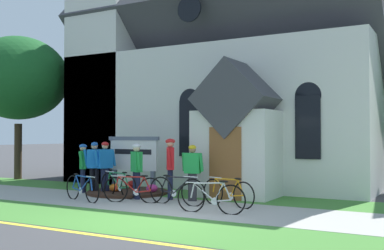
{
  "coord_description": "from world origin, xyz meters",
  "views": [
    {
      "loc": [
        5.84,
        -8.7,
        1.86
      ],
      "look_at": [
        -0.99,
        3.56,
        2.17
      ],
      "focal_mm": 43.91,
      "sensor_mm": 36.0,
      "label": 1
    }
  ],
  "objects_px": {
    "bicycle_red": "(118,185)",
    "church_sign": "(133,156)",
    "cyclist_in_green_jersey": "(137,167)",
    "yard_deciduous_tree": "(19,78)",
    "cyclist_in_orange_jersey": "(105,164)",
    "cyclist_in_red_jersey": "(170,163)",
    "bicycle_blue": "(177,190)",
    "bicycle_black": "(82,188)",
    "cyclist_in_blue_jersey": "(83,165)",
    "cyclist_in_yellow_jersey": "(192,169)",
    "bicycle_orange": "(133,189)",
    "bicycle_green": "(211,198)",
    "cyclist_in_white_jersey": "(95,164)",
    "bicycle_yellow": "(228,192)"
  },
  "relations": [
    {
      "from": "cyclist_in_white_jersey",
      "to": "bicycle_red",
      "type": "bearing_deg",
      "value": -17.85
    },
    {
      "from": "cyclist_in_orange_jersey",
      "to": "yard_deciduous_tree",
      "type": "bearing_deg",
      "value": 161.75
    },
    {
      "from": "bicycle_red",
      "to": "cyclist_in_white_jersey",
      "type": "xyz_separation_m",
      "value": [
        -1.27,
        0.41,
        0.58
      ]
    },
    {
      "from": "cyclist_in_blue_jersey",
      "to": "cyclist_in_yellow_jersey",
      "type": "bearing_deg",
      "value": 0.43
    },
    {
      "from": "bicycle_orange",
      "to": "cyclist_in_orange_jersey",
      "type": "height_order",
      "value": "cyclist_in_orange_jersey"
    },
    {
      "from": "cyclist_in_blue_jersey",
      "to": "yard_deciduous_tree",
      "type": "distance_m",
      "value": 6.93
    },
    {
      "from": "bicycle_red",
      "to": "yard_deciduous_tree",
      "type": "distance_m",
      "value": 8.76
    },
    {
      "from": "cyclist_in_blue_jersey",
      "to": "yard_deciduous_tree",
      "type": "relative_size",
      "value": 0.26
    },
    {
      "from": "cyclist_in_blue_jersey",
      "to": "bicycle_red",
      "type": "bearing_deg",
      "value": -13.08
    },
    {
      "from": "bicycle_blue",
      "to": "cyclist_in_orange_jersey",
      "type": "distance_m",
      "value": 3.32
    },
    {
      "from": "cyclist_in_green_jersey",
      "to": "bicycle_red",
      "type": "bearing_deg",
      "value": -179.04
    },
    {
      "from": "bicycle_orange",
      "to": "cyclist_in_green_jersey",
      "type": "height_order",
      "value": "cyclist_in_green_jersey"
    },
    {
      "from": "bicycle_green",
      "to": "cyclist_in_red_jersey",
      "type": "relative_size",
      "value": 0.99
    },
    {
      "from": "bicycle_red",
      "to": "bicycle_black",
      "type": "bearing_deg",
      "value": -113.01
    },
    {
      "from": "bicycle_green",
      "to": "cyclist_in_orange_jersey",
      "type": "distance_m",
      "value": 4.9
    },
    {
      "from": "bicycle_green",
      "to": "cyclist_in_yellow_jersey",
      "type": "xyz_separation_m",
      "value": [
        -1.39,
        1.58,
        0.54
      ]
    },
    {
      "from": "bicycle_red",
      "to": "church_sign",
      "type": "bearing_deg",
      "value": 105.01
    },
    {
      "from": "cyclist_in_orange_jersey",
      "to": "yard_deciduous_tree",
      "type": "relative_size",
      "value": 0.27
    },
    {
      "from": "cyclist_in_white_jersey",
      "to": "yard_deciduous_tree",
      "type": "distance_m",
      "value": 7.31
    },
    {
      "from": "bicycle_black",
      "to": "cyclist_in_blue_jersey",
      "type": "bearing_deg",
      "value": 131.58
    },
    {
      "from": "cyclist_in_white_jersey",
      "to": "cyclist_in_yellow_jersey",
      "type": "relative_size",
      "value": 1.03
    },
    {
      "from": "bicycle_orange",
      "to": "bicycle_green",
      "type": "distance_m",
      "value": 2.73
    },
    {
      "from": "cyclist_in_green_jersey",
      "to": "yard_deciduous_tree",
      "type": "distance_m",
      "value": 9.1
    },
    {
      "from": "cyclist_in_orange_jersey",
      "to": "cyclist_in_red_jersey",
      "type": "relative_size",
      "value": 0.94
    },
    {
      "from": "cyclist_in_red_jersey",
      "to": "cyclist_in_yellow_jersey",
      "type": "xyz_separation_m",
      "value": [
        0.71,
        0.03,
        -0.13
      ]
    },
    {
      "from": "cyclist_in_orange_jersey",
      "to": "yard_deciduous_tree",
      "type": "distance_m",
      "value": 7.59
    },
    {
      "from": "cyclist_in_red_jersey",
      "to": "cyclist_in_green_jersey",
      "type": "bearing_deg",
      "value": -156.77
    },
    {
      "from": "church_sign",
      "to": "cyclist_in_red_jersey",
      "type": "relative_size",
      "value": 1.08
    },
    {
      "from": "bicycle_blue",
      "to": "cyclist_in_green_jersey",
      "type": "bearing_deg",
      "value": 166.51
    },
    {
      "from": "cyclist_in_orange_jersey",
      "to": "cyclist_in_blue_jersey",
      "type": "distance_m",
      "value": 0.85
    },
    {
      "from": "bicycle_orange",
      "to": "cyclist_in_red_jersey",
      "type": "relative_size",
      "value": 0.96
    },
    {
      "from": "cyclist_in_white_jersey",
      "to": "cyclist_in_green_jersey",
      "type": "xyz_separation_m",
      "value": [
        1.93,
        -0.4,
        -0.02
      ]
    },
    {
      "from": "bicycle_blue",
      "to": "bicycle_black",
      "type": "relative_size",
      "value": 1.04
    },
    {
      "from": "yard_deciduous_tree",
      "to": "bicycle_red",
      "type": "bearing_deg",
      "value": -19.59
    },
    {
      "from": "church_sign",
      "to": "cyclist_in_white_jersey",
      "type": "xyz_separation_m",
      "value": [
        -0.95,
        -0.79,
        -0.24
      ]
    },
    {
      "from": "church_sign",
      "to": "cyclist_in_green_jersey",
      "type": "height_order",
      "value": "church_sign"
    },
    {
      "from": "bicycle_blue",
      "to": "church_sign",
      "type": "bearing_deg",
      "value": 148.63
    },
    {
      "from": "bicycle_red",
      "to": "cyclist_in_blue_jersey",
      "type": "relative_size",
      "value": 1.07
    },
    {
      "from": "cyclist_in_orange_jersey",
      "to": "cyclist_in_yellow_jersey",
      "type": "bearing_deg",
      "value": -0.96
    },
    {
      "from": "bicycle_black",
      "to": "cyclist_in_white_jersey",
      "type": "height_order",
      "value": "cyclist_in_white_jersey"
    },
    {
      "from": "church_sign",
      "to": "cyclist_in_red_jersey",
      "type": "distance_m",
      "value": 2.06
    },
    {
      "from": "bicycle_yellow",
      "to": "cyclist_in_green_jersey",
      "type": "relative_size",
      "value": 1.06
    },
    {
      "from": "bicycle_black",
      "to": "cyclist_in_white_jersey",
      "type": "bearing_deg",
      "value": 119.11
    },
    {
      "from": "bicycle_red",
      "to": "cyclist_in_red_jersey",
      "type": "distance_m",
      "value": 1.76
    },
    {
      "from": "bicycle_red",
      "to": "bicycle_green",
      "type": "bearing_deg",
      "value": -17.34
    },
    {
      "from": "bicycle_blue",
      "to": "bicycle_green",
      "type": "distance_m",
      "value": 1.62
    },
    {
      "from": "bicycle_blue",
      "to": "bicycle_red",
      "type": "height_order",
      "value": "same"
    },
    {
      "from": "church_sign",
      "to": "bicycle_yellow",
      "type": "height_order",
      "value": "church_sign"
    },
    {
      "from": "church_sign",
      "to": "cyclist_in_orange_jersey",
      "type": "bearing_deg",
      "value": -129.51
    },
    {
      "from": "cyclist_in_orange_jersey",
      "to": "cyclist_in_green_jersey",
      "type": "xyz_separation_m",
      "value": [
        1.57,
        -0.48,
        -0.03
      ]
    }
  ]
}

